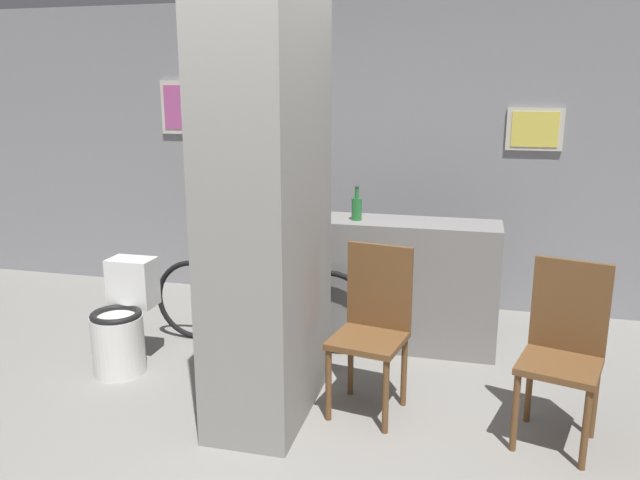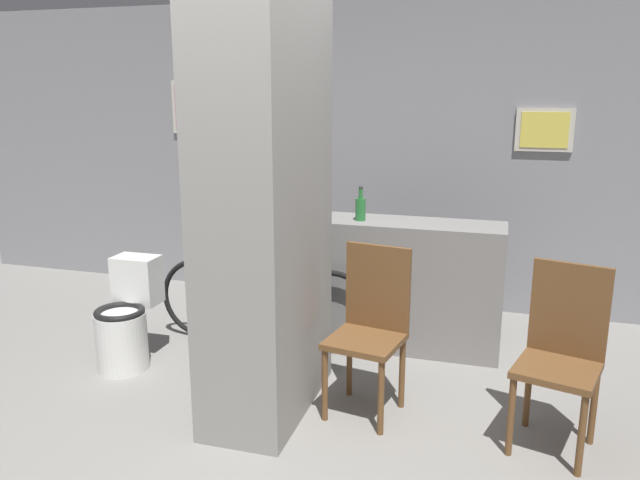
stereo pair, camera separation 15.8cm
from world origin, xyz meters
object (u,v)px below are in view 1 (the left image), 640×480
Objects in this scene: toilet at (122,324)px; bicycle at (261,304)px; chair_by_doorway at (563,346)px; chair_near_pillar at (373,323)px; bottle_tall at (357,208)px.

bicycle is (0.78, 0.60, 0.01)m from toilet.
toilet is 0.44× the size of bicycle.
chair_by_doorway is at bearing -4.01° from toilet.
toilet is 0.75× the size of chair_near_pillar.
toilet is 0.98m from bicycle.
toilet is 2.78m from chair_by_doorway.
bicycle is (-0.95, 0.70, -0.21)m from chair_near_pillar.
chair_near_pillar is 0.59× the size of bicycle.
bottle_tall reaches higher than bicycle.
toilet is 1.81m from bottle_tall.
chair_by_doorway is (1.04, -0.09, 0.00)m from chair_near_pillar.
bottle_tall is (0.66, 0.24, 0.71)m from bicycle.
bicycle is at bearing -160.01° from bottle_tall.
bicycle is (-1.99, 0.79, -0.21)m from chair_by_doorway.
toilet is at bearing -168.34° from chair_by_doorway.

